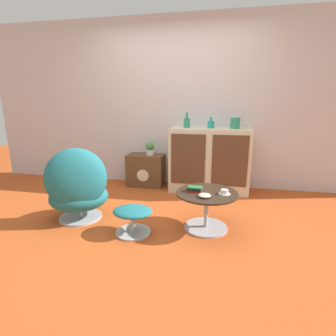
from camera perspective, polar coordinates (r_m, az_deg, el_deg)
ground_plane at (r=3.05m, az=-3.32°, el=-11.95°), size 12.00×12.00×0.00m
wall_back at (r=4.26m, az=1.91°, el=13.69°), size 6.40×0.06×2.60m
sideboard at (r=4.02m, az=8.95°, el=1.74°), size 1.18×0.49×0.96m
tv_console at (r=4.30m, az=-4.81°, el=-0.44°), size 0.58×0.37×0.51m
egg_chair at (r=3.15m, az=-19.08°, el=-4.22°), size 0.86×0.83×0.88m
ottoman at (r=2.78m, az=-7.69°, el=-10.15°), size 0.41×0.37×0.29m
coffee_table at (r=2.87m, az=8.38°, el=-8.19°), size 0.66×0.66×0.41m
vase_leftmost at (r=3.97m, az=4.11°, el=9.87°), size 0.10×0.10×0.22m
vase_inner_left at (r=3.94m, az=9.32°, el=9.39°), size 0.10×0.10×0.16m
vase_inner_right at (r=3.94m, az=14.40°, el=9.46°), size 0.14×0.14×0.16m
potted_plant at (r=4.20m, az=-3.91°, el=4.31°), size 0.14×0.14×0.21m
teacup at (r=2.79m, az=12.19°, el=-5.18°), size 0.13×0.13×0.05m
book_stack at (r=2.81m, az=5.84°, el=-4.57°), size 0.17×0.10×0.05m
bowl at (r=2.67m, az=7.97°, el=-5.92°), size 0.13×0.13×0.04m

